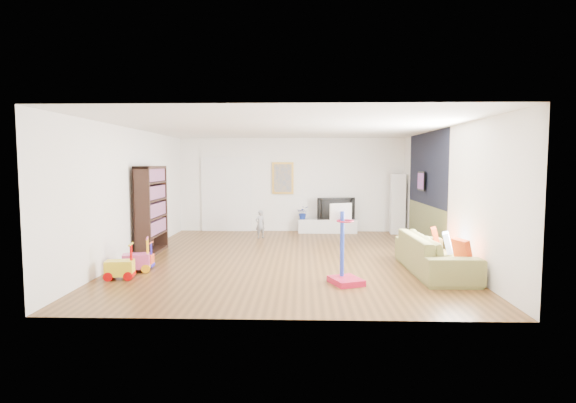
{
  "coord_description": "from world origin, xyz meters",
  "views": [
    {
      "loc": [
        0.29,
        -9.26,
        1.97
      ],
      "look_at": [
        0.0,
        0.4,
        1.15
      ],
      "focal_mm": 28.0,
      "sensor_mm": 36.0,
      "label": 1
    }
  ],
  "objects_px": {
    "sofa": "(435,254)",
    "basketball_hoop": "(346,244)",
    "media_console": "(328,226)",
    "bookshelf": "(151,210)"
  },
  "relations": [
    {
      "from": "media_console",
      "to": "basketball_hoop",
      "type": "xyz_separation_m",
      "value": [
        -0.01,
        -5.51,
        0.47
      ]
    },
    {
      "from": "sofa",
      "to": "basketball_hoop",
      "type": "bearing_deg",
      "value": 115.72
    },
    {
      "from": "sofa",
      "to": "media_console",
      "type": "bearing_deg",
      "value": 18.58
    },
    {
      "from": "bookshelf",
      "to": "basketball_hoop",
      "type": "bearing_deg",
      "value": -32.89
    },
    {
      "from": "basketball_hoop",
      "to": "media_console",
      "type": "bearing_deg",
      "value": 67.44
    },
    {
      "from": "media_console",
      "to": "bookshelf",
      "type": "distance_m",
      "value": 5.11
    },
    {
      "from": "bookshelf",
      "to": "sofa",
      "type": "bearing_deg",
      "value": -17.19
    },
    {
      "from": "sofa",
      "to": "basketball_hoop",
      "type": "xyz_separation_m",
      "value": [
        -1.68,
        -0.85,
        0.32
      ]
    },
    {
      "from": "media_console",
      "to": "bookshelf",
      "type": "xyz_separation_m",
      "value": [
        -4.05,
        -3.02,
        0.76
      ]
    },
    {
      "from": "bookshelf",
      "to": "sofa",
      "type": "xyz_separation_m",
      "value": [
        5.72,
        -1.64,
        -0.62
      ]
    }
  ]
}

